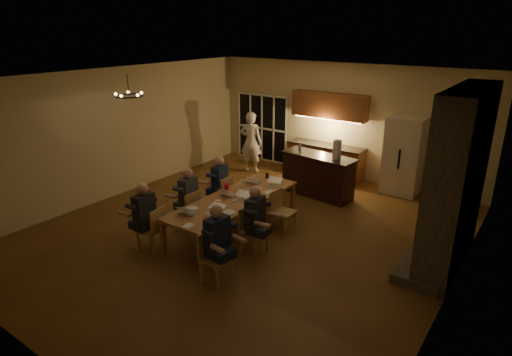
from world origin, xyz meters
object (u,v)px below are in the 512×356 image
object	(u,v)px
chair_left_far	(220,194)
can_cola	(267,176)
person_left_mid	(189,199)
bar_blender	(337,149)
chair_right_far	(284,212)
person_left_near	(145,217)
chair_right_mid	(255,231)
plate_left	(192,209)
plate_near	(229,212)
standing_person	(251,142)
chair_left_mid	(187,210)
chair_right_near	(216,258)
mug_mid	(254,189)
bar_bottle	(300,147)
person_right_near	(218,243)
mug_back	(243,182)
dining_table	(234,215)
bar_island	(318,175)
plate_far	(271,193)
redcup_mid	(226,187)
redcup_near	(206,221)
person_left_far	(220,185)
can_silver	(216,206)
laptop_a	(188,208)
chandelier	(129,96)
laptop_e	(254,178)
laptop_f	(273,182)
person_right_mid	(255,221)
laptop_c	(229,190)
refrigerator	(403,156)
laptop_b	(214,209)
mug_front	(218,203)
laptop_d	(241,196)
chair_left_near	(151,229)

from	to	relation	value
chair_left_far	can_cola	bearing A→B (deg)	137.71
person_left_mid	bar_blender	distance (m)	3.80
chair_right_far	person_left_near	world-z (taller)	person_left_near
chair_right_mid	plate_left	distance (m)	1.31
plate_near	chair_left_far	bearing A→B (deg)	135.65
standing_person	plate_left	distance (m)	4.68
chair_left_mid	chair_right_near	bearing A→B (deg)	59.49
mug_mid	bar_bottle	bearing A→B (deg)	95.44
person_left_mid	person_right_near	bearing A→B (deg)	49.88
person_left_near	mug_back	world-z (taller)	person_left_near
chair_right_far	plate_near	size ratio (longest dim) A/B	3.64
person_left_near	can_cola	size ratio (longest dim) A/B	11.50
chair_left_mid	dining_table	bearing A→B (deg)	123.22
bar_island	mug_back	xyz separation A→B (m)	(-0.83, -2.04, 0.26)
chair_right_far	standing_person	distance (m)	4.08
chair_left_mid	plate_far	xyz separation A→B (m)	(1.32, 1.21, 0.31)
redcup_mid	can_cola	distance (m)	1.17
redcup_near	can_cola	bearing A→B (deg)	100.47
chair_left_mid	plate_near	size ratio (longest dim) A/B	3.64
person_left_mid	can_cola	xyz separation A→B (m)	(0.71, 1.90, 0.12)
plate_left	mug_mid	bearing A→B (deg)	72.81
person_left_mid	plate_far	distance (m)	1.75
person_left_far	can_silver	size ratio (longest dim) A/B	11.50
person_left_far	chair_right_near	bearing A→B (deg)	28.90
chair_right_near	can_cola	world-z (taller)	chair_right_near
laptop_a	plate_far	distance (m)	1.91
chair_right_mid	person_left_far	size ratio (longest dim) A/B	0.64
redcup_mid	chair_right_far	bearing A→B (deg)	12.81
person_left_near	bar_blender	distance (m)	4.84
chair_right_mid	chandelier	world-z (taller)	chandelier
laptop_e	can_cola	bearing A→B (deg)	-101.89
person_left_far	mug_back	size ratio (longest dim) A/B	13.80
laptop_f	can_silver	bearing A→B (deg)	-107.91
bar_island	bar_blender	size ratio (longest dim) A/B	4.12
person_right_mid	can_silver	xyz separation A→B (m)	(-0.85, -0.11, 0.12)
chair_left_mid	laptop_c	distance (m)	1.00
person_left_near	mug_back	xyz separation A→B (m)	(0.52, 2.41, 0.11)
redcup_near	bar_blender	size ratio (longest dim) A/B	0.26
chair_right_mid	laptop_f	distance (m)	1.66
laptop_c	person_right_near	bearing A→B (deg)	122.49
refrigerator	chair_left_mid	distance (m)	5.67
dining_table	laptop_a	world-z (taller)	laptop_a
chair_right_far	plate_far	xyz separation A→B (m)	(-0.37, 0.07, 0.31)
laptop_b	bar_blender	distance (m)	3.78
chandelier	mug_front	world-z (taller)	chandelier
chandelier	laptop_d	bearing A→B (deg)	14.55
mug_mid	plate_far	world-z (taller)	mug_mid
chair_right_near	plate_near	size ratio (longest dim) A/B	3.64
chair_left_near	laptop_b	distance (m)	1.31
laptop_f	plate_far	size ratio (longest dim) A/B	1.16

